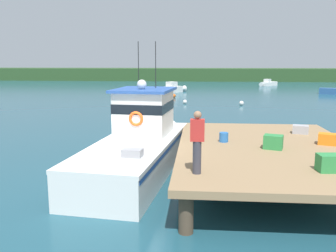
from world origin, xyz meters
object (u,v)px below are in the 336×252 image
Objects in this scene: crate_stack_near_edge at (329,163)px; moored_boat_far_right at (268,83)px; main_fishing_boat at (140,143)px; mooring_buoy_channel_marker at (241,103)px; crate_single_by_cleat at (300,129)px; mooring_buoy_spare_mooring at (174,96)px; moored_boat_far_left at (170,89)px; mooring_buoy_outer at (185,102)px; crate_single_far at (273,142)px; crate_stack_mid_dock at (328,139)px; bait_bucket at (224,137)px; deckhand_by_the_boat at (197,141)px.

crate_stack_near_edge is 50.56m from moored_boat_far_right.
main_fishing_boat is 21.09m from mooring_buoy_channel_marker.
mooring_buoy_spare_mooring is at bearing 105.22° from crate_single_by_cleat.
main_fishing_boat is 6.39m from crate_single_by_cleat.
moored_boat_far_left reaches higher than mooring_buoy_outer.
main_fishing_boat is 20.93m from mooring_buoy_outer.
crate_single_by_cleat is at bearing -76.04° from moored_boat_far_left.
crate_single_by_cleat is at bearing 59.56° from crate_single_far.
crate_single_far is (-1.99, -0.80, 0.04)m from crate_stack_mid_dock.
bait_bucket is 27.17m from mooring_buoy_spare_mooring.
mooring_buoy_spare_mooring reaches higher than mooring_buoy_outer.
moored_boat_far_right is at bearing 77.79° from deckhand_by_the_boat.
main_fishing_boat is at bearing 175.12° from crate_stack_mid_dock.
bait_bucket reaches higher than crate_single_by_cleat.
mooring_buoy_outer is at bearing 99.69° from crate_single_far.
mooring_buoy_channel_marker is (6.63, -6.25, -0.01)m from mooring_buoy_spare_mooring.
crate_single_far is 1.37× the size of mooring_buoy_spare_mooring.
moored_boat_far_right reaches higher than mooring_buoy_outer.
mooring_buoy_channel_marker is at bearing 81.00° from deckhand_by_the_boat.
main_fishing_boat is at bearing -106.65° from mooring_buoy_channel_marker.
crate_single_by_cleat is 0.16× the size of moored_boat_far_right.
bait_bucket is 21.51m from mooring_buoy_outer.
mooring_buoy_channel_marker is at bearing 81.90° from bait_bucket.
moored_boat_far_right is (14.65, 13.55, -0.09)m from moored_boat_far_left.
deckhand_by_the_boat reaches higher than crate_stack_mid_dock.
crate_stack_near_edge is 30.86m from mooring_buoy_spare_mooring.
crate_single_by_cleat is 0.37× the size of deckhand_by_the_boat.
moored_boat_far_left is 12.17× the size of mooring_buoy_outer.
bait_bucket is 47.76m from moored_boat_far_right.
main_fishing_boat is 48.05m from moored_boat_far_right.
crate_stack_mid_dock is at bearing -76.14° from moored_boat_far_left.
crate_stack_near_edge is at bearing 7.70° from deckhand_by_the_boat.
main_fishing_boat is 24.21× the size of mooring_buoy_channel_marker.
main_fishing_boat is at bearing -88.71° from mooring_buoy_spare_mooring.
crate_stack_mid_dock is 0.13× the size of moored_boat_far_left.
deckhand_by_the_boat reaches higher than mooring_buoy_channel_marker.
crate_stack_mid_dock is at bearing -88.31° from mooring_buoy_channel_marker.
moored_boat_far_left is (-8.20, 33.25, -0.93)m from crate_stack_mid_dock.
bait_bucket is 0.83× the size of mooring_buoy_channel_marker.
crate_single_far reaches higher than mooring_buoy_spare_mooring.
moored_boat_far_right is (7.46, 50.00, -1.05)m from crate_stack_near_edge.
mooring_buoy_spare_mooring is at bearing 100.69° from crate_single_far.
crate_single_far is at bearing -16.34° from main_fishing_boat.
crate_single_far reaches higher than crate_stack_near_edge.
crate_single_by_cleat is 1.53× the size of mooring_buoy_outer.
main_fishing_boat is 6.10× the size of deckhand_by_the_boat.
crate_single_by_cleat is 1.76× the size of bait_bucket.
mooring_buoy_outer is at bearing 96.01° from bait_bucket.
moored_boat_far_left is at bearing 92.73° from main_fishing_boat.
deckhand_by_the_boat is at bearing -84.85° from mooring_buoy_spare_mooring.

